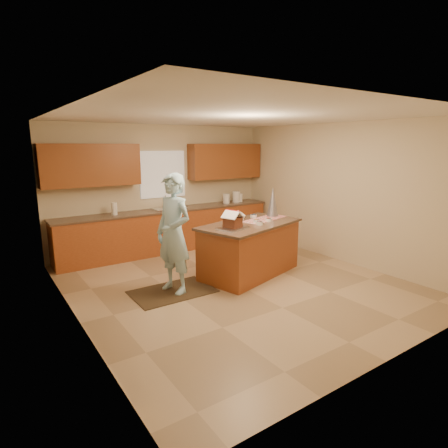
# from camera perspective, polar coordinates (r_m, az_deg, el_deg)

# --- Properties ---
(floor) EXTENTS (5.50, 5.50, 0.00)m
(floor) POSITION_cam_1_polar(r_m,az_deg,el_deg) (6.26, 1.81, -9.20)
(floor) COLOR tan
(floor) RESTS_ON ground
(ceiling) EXTENTS (5.50, 5.50, 0.00)m
(ceiling) POSITION_cam_1_polar(r_m,az_deg,el_deg) (5.85, 1.99, 16.28)
(ceiling) COLOR silver
(ceiling) RESTS_ON floor
(wall_back) EXTENTS (5.50, 5.50, 0.00)m
(wall_back) POSITION_cam_1_polar(r_m,az_deg,el_deg) (8.26, -9.47, 5.52)
(wall_back) COLOR beige
(wall_back) RESTS_ON floor
(wall_front) EXTENTS (5.50, 5.50, 0.00)m
(wall_front) POSITION_cam_1_polar(r_m,az_deg,el_deg) (4.07, 25.42, -2.19)
(wall_front) COLOR beige
(wall_front) RESTS_ON floor
(wall_left) EXTENTS (5.50, 5.50, 0.00)m
(wall_left) POSITION_cam_1_polar(r_m,az_deg,el_deg) (4.89, -22.51, 0.30)
(wall_left) COLOR beige
(wall_left) RESTS_ON floor
(wall_right) EXTENTS (5.50, 5.50, 0.00)m
(wall_right) POSITION_cam_1_polar(r_m,az_deg,el_deg) (7.64, 17.28, 4.61)
(wall_right) COLOR beige
(wall_right) RESTS_ON floor
(stone_accent) EXTENTS (0.00, 2.50, 2.50)m
(stone_accent) POSITION_cam_1_polar(r_m,az_deg,el_deg) (4.15, -19.80, -2.88)
(stone_accent) COLOR gray
(stone_accent) RESTS_ON wall_left
(window_curtain) EXTENTS (1.05, 0.03, 1.00)m
(window_curtain) POSITION_cam_1_polar(r_m,az_deg,el_deg) (8.21, -9.45, 7.58)
(window_curtain) COLOR white
(window_curtain) RESTS_ON wall_back
(back_counter_base) EXTENTS (4.80, 0.60, 0.88)m
(back_counter_base) POSITION_cam_1_polar(r_m,az_deg,el_deg) (8.15, -8.36, -1.04)
(back_counter_base) COLOR #A34F21
(back_counter_base) RESTS_ON floor
(back_counter_top) EXTENTS (4.85, 0.63, 0.04)m
(back_counter_top) POSITION_cam_1_polar(r_m,az_deg,el_deg) (8.06, -8.45, 2.15)
(back_counter_top) COLOR brown
(back_counter_top) RESTS_ON back_counter_base
(upper_cabinet_left) EXTENTS (1.85, 0.35, 0.80)m
(upper_cabinet_left) POSITION_cam_1_polar(r_m,az_deg,el_deg) (7.53, -19.89, 8.55)
(upper_cabinet_left) COLOR brown
(upper_cabinet_left) RESTS_ON wall_back
(upper_cabinet_right) EXTENTS (1.85, 0.35, 0.80)m
(upper_cabinet_right) POSITION_cam_1_polar(r_m,az_deg,el_deg) (8.83, 0.19, 9.67)
(upper_cabinet_right) COLOR brown
(upper_cabinet_right) RESTS_ON wall_back
(sink) EXTENTS (0.70, 0.45, 0.12)m
(sink) POSITION_cam_1_polar(r_m,az_deg,el_deg) (8.06, -8.45, 2.08)
(sink) COLOR silver
(sink) RESTS_ON back_counter_top
(faucet) EXTENTS (0.03, 0.03, 0.28)m
(faucet) POSITION_cam_1_polar(r_m,az_deg,el_deg) (8.19, -9.04, 3.43)
(faucet) COLOR silver
(faucet) RESTS_ON back_counter_top
(island_base) EXTENTS (2.01, 1.38, 0.89)m
(island_base) POSITION_cam_1_polar(r_m,az_deg,el_deg) (6.60, 4.01, -3.99)
(island_base) COLOR #A34F21
(island_base) RESTS_ON floor
(island_top) EXTENTS (2.11, 1.48, 0.04)m
(island_top) POSITION_cam_1_polar(r_m,az_deg,el_deg) (6.48, 4.07, -0.02)
(island_top) COLOR brown
(island_top) RESTS_ON island_base
(table_runner) EXTENTS (1.08, 0.63, 0.01)m
(table_runner) POSITION_cam_1_polar(r_m,az_deg,el_deg) (6.85, 6.32, 0.78)
(table_runner) COLOR #AA0D0C
(table_runner) RESTS_ON island_top
(baking_tray) EXTENTS (0.54, 0.46, 0.03)m
(baking_tray) POSITION_cam_1_polar(r_m,az_deg,el_deg) (6.01, 1.35, -0.64)
(baking_tray) COLOR silver
(baking_tray) RESTS_ON island_top
(cookbook) EXTENTS (0.26, 0.23, 0.10)m
(cookbook) POSITION_cam_1_polar(r_m,az_deg,el_deg) (6.81, 2.21, 1.54)
(cookbook) COLOR white
(cookbook) RESTS_ON island_top
(tinsel_tree) EXTENTS (0.28, 0.28, 0.56)m
(tinsel_tree) POSITION_cam_1_polar(r_m,az_deg,el_deg) (7.11, 7.53, 3.43)
(tinsel_tree) COLOR #B9BAC6
(tinsel_tree) RESTS_ON island_top
(rug) EXTENTS (1.26, 0.82, 0.01)m
(rug) POSITION_cam_1_polar(r_m,az_deg,el_deg) (5.98, -7.96, -10.29)
(rug) COLOR black
(rug) RESTS_ON floor
(boy) EXTENTS (0.61, 0.77, 1.86)m
(boy) POSITION_cam_1_polar(r_m,az_deg,el_deg) (5.71, -7.78, -1.49)
(boy) COLOR #B0E4FB
(boy) RESTS_ON rug
(canister_a) EXTENTS (0.16, 0.16, 0.22)m
(canister_a) POSITION_cam_1_polar(r_m,az_deg,el_deg) (8.78, 0.35, 3.97)
(canister_a) COLOR white
(canister_a) RESTS_ON back_counter_top
(canister_b) EXTENTS (0.18, 0.18, 0.26)m
(canister_b) POSITION_cam_1_polar(r_m,az_deg,el_deg) (8.95, 1.89, 4.24)
(canister_b) COLOR white
(canister_b) RESTS_ON back_counter_top
(canister_c) EXTENTS (0.14, 0.14, 0.20)m
(canister_c) POSITION_cam_1_polar(r_m,az_deg,el_deg) (9.01, 2.43, 4.10)
(canister_c) COLOR white
(canister_c) RESTS_ON back_counter_top
(paper_towel) EXTENTS (0.11, 0.11, 0.24)m
(paper_towel) POSITION_cam_1_polar(r_m,az_deg,el_deg) (7.60, -16.59, 2.27)
(paper_towel) COLOR white
(paper_towel) RESTS_ON back_counter_top
(gingerbread_house) EXTENTS (0.35, 0.35, 0.29)m
(gingerbread_house) POSITION_cam_1_polar(r_m,az_deg,el_deg) (5.99, 1.35, 0.48)
(gingerbread_house) COLOR #5B2C18
(gingerbread_house) RESTS_ON baking_tray
(candy_bowls) EXTENTS (0.79, 0.68, 0.06)m
(candy_bowls) POSITION_cam_1_polar(r_m,az_deg,el_deg) (6.61, 4.20, 0.64)
(candy_bowls) COLOR gold
(candy_bowls) RESTS_ON island_top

